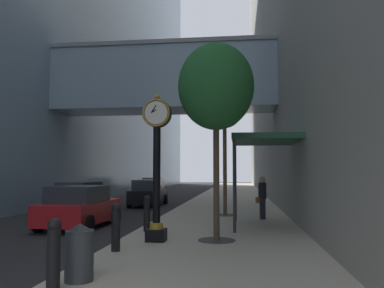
{
  "coord_description": "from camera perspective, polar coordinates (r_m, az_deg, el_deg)",
  "views": [
    {
      "loc": [
        3.57,
        -3.5,
        2.13
      ],
      "look_at": [
        0.86,
        19.16,
        3.76
      ],
      "focal_mm": 37.18,
      "sensor_mm": 36.0,
      "label": 1
    }
  ],
  "objects": [
    {
      "name": "car_white_near",
      "position": [
        39.1,
        -5.62,
        -6.04
      ],
      "size": [
        1.99,
        4.57,
        1.6
      ],
      "color": "silver",
      "rests_on": "ground"
    },
    {
      "name": "car_red_mid",
      "position": [
        16.2,
        -15.76,
        -8.69
      ],
      "size": [
        2.18,
        4.34,
        1.6
      ],
      "color": "#AD191E",
      "rests_on": "ground"
    },
    {
      "name": "sidewalk_right",
      "position": [
        33.57,
        5.65,
        -7.58
      ],
      "size": [
        5.71,
        80.0,
        0.14
      ],
      "primitive_type": "cube",
      "color": "#BCB29E",
      "rests_on": "ground"
    },
    {
      "name": "car_silver_far",
      "position": [
        22.45,
        -15.65,
        -7.37
      ],
      "size": [
        2.1,
        4.75,
        1.6
      ],
      "color": "#B7BABF",
      "rests_on": "ground"
    },
    {
      "name": "ground_plane",
      "position": [
        30.78,
        0.16,
        -8.05
      ],
      "size": [
        110.0,
        110.0,
        0.0
      ],
      "primitive_type": "plane",
      "color": "#262628",
      "rests_on": "ground"
    },
    {
      "name": "street_tree_near",
      "position": [
        12.05,
        3.45,
        8.09
      ],
      "size": [
        2.28,
        2.28,
        5.87
      ],
      "color": "#333335",
      "rests_on": "sidewalk_right"
    },
    {
      "name": "bollard_nearest",
      "position": [
        7.32,
        -19.22,
        -14.51
      ],
      "size": [
        0.24,
        0.24,
        1.21
      ],
      "color": "black",
      "rests_on": "sidewalk_right"
    },
    {
      "name": "bollard_second",
      "position": [
        10.45,
        -10.86,
        -11.46
      ],
      "size": [
        0.24,
        0.24,
        1.21
      ],
      "color": "black",
      "rests_on": "sidewalk_right"
    },
    {
      "name": "trash_bin",
      "position": [
        7.84,
        -15.85,
        -14.59
      ],
      "size": [
        0.53,
        0.53,
        1.05
      ],
      "color": "#383D42",
      "rests_on": "sidewalk_right"
    },
    {
      "name": "bollard_third",
      "position": [
        13.7,
        -6.49,
        -9.73
      ],
      "size": [
        0.24,
        0.24,
        1.21
      ],
      "color": "black",
      "rests_on": "sidewalk_right"
    },
    {
      "name": "street_clock",
      "position": [
        11.69,
        -5.08,
        -2.26
      ],
      "size": [
        0.84,
        0.55,
        4.3
      ],
      "color": "black",
      "rests_on": "sidewalk_right"
    },
    {
      "name": "car_black_trailing",
      "position": [
        25.57,
        -6.29,
        -7.02
      ],
      "size": [
        2.07,
        4.37,
        1.66
      ],
      "color": "black",
      "rests_on": "ground"
    },
    {
      "name": "street_tree_mid_near",
      "position": [
        18.92,
        4.69,
        5.24
      ],
      "size": [
        1.83,
        1.83,
        6.18
      ],
      "color": "#333335",
      "rests_on": "sidewalk_right"
    },
    {
      "name": "pedestrian_walking",
      "position": [
        17.37,
        10.05,
        -7.4
      ],
      "size": [
        0.52,
        0.46,
        1.81
      ],
      "color": "#23232D",
      "rests_on": "sidewalk_right"
    },
    {
      "name": "storefront_awning",
      "position": [
        15.0,
        10.25,
        0.4
      ],
      "size": [
        2.4,
        3.6,
        3.3
      ],
      "color": "#235138",
      "rests_on": "sidewalk_right"
    }
  ]
}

